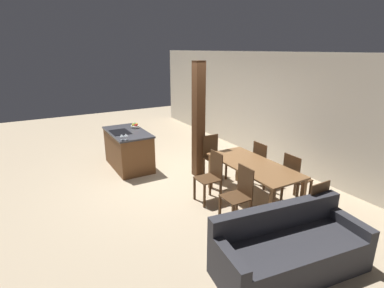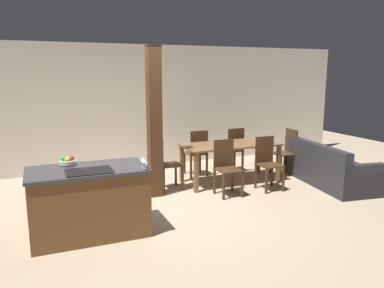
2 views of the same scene
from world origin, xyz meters
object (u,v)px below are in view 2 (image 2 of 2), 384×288
at_px(wine_glass_middle, 143,159).
at_px(timber_post, 154,123).
at_px(dining_chair_head_end, 166,163).
at_px(dining_chair_foot_end, 286,151).
at_px(kitchen_island, 89,202).
at_px(dining_table, 230,149).
at_px(dining_chair_near_right, 267,162).
at_px(dining_chair_far_left, 197,152).
at_px(couch, 327,169).
at_px(dining_chair_near_left, 226,166).
at_px(dining_chair_far_right, 233,149).
at_px(wine_glass_near, 145,161).
at_px(fruit_bowl, 68,161).

height_order(wine_glass_middle, timber_post, timber_post).
bearing_deg(dining_chair_head_end, dining_chair_foot_end, -90.00).
height_order(kitchen_island, timber_post, timber_post).
distance_m(dining_table, dining_chair_foot_end, 1.32).
bearing_deg(dining_chair_near_right, dining_chair_far_left, 123.03).
relative_size(couch, timber_post, 0.82).
relative_size(dining_chair_near_left, dining_chair_foot_end, 1.00).
xyz_separation_m(wine_glass_middle, dining_table, (2.17, 1.68, -0.35)).
xyz_separation_m(dining_chair_near_left, dining_chair_near_right, (0.84, 0.00, 0.00)).
relative_size(dining_chair_far_right, couch, 0.46).
bearing_deg(dining_chair_far_right, wine_glass_near, 42.96).
bearing_deg(dining_chair_near_left, fruit_bowl, -168.93).
relative_size(dining_table, couch, 0.89).
relative_size(kitchen_island, couch, 0.71).
xyz_separation_m(dining_chair_far_left, dining_chair_far_right, (0.84, 0.00, 0.00)).
relative_size(fruit_bowl, dining_chair_head_end, 0.22).
height_order(dining_table, dining_chair_far_right, dining_chair_far_right).
relative_size(dining_chair_far_left, dining_chair_foot_end, 1.00).
relative_size(kitchen_island, dining_chair_far_right, 1.56).
bearing_deg(kitchen_island, couch, 7.94).
xyz_separation_m(dining_chair_far_left, dining_chair_head_end, (-0.89, -0.64, 0.00)).
bearing_deg(wine_glass_near, timber_post, 68.85).
xyz_separation_m(wine_glass_middle, timber_post, (0.60, 1.45, 0.26)).
bearing_deg(wine_glass_middle, dining_chair_far_left, 52.97).
relative_size(wine_glass_middle, dining_table, 0.07).
relative_size(fruit_bowl, dining_chair_far_left, 0.22).
xyz_separation_m(wine_glass_near, dining_chair_near_left, (1.75, 1.12, -0.51)).
xyz_separation_m(kitchen_island, dining_chair_far_right, (3.26, 2.08, 0.05)).
height_order(dining_chair_head_end, dining_chair_foot_end, same).
relative_size(fruit_bowl, timber_post, 0.08).
xyz_separation_m(dining_chair_near_right, dining_chair_far_left, (-0.84, 1.29, 0.00)).
bearing_deg(dining_chair_foot_end, dining_chair_near_left, -69.53).
relative_size(dining_chair_far_left, timber_post, 0.38).
bearing_deg(timber_post, fruit_bowl, -147.76).
bearing_deg(dining_chair_far_left, dining_chair_head_end, 35.97).
bearing_deg(dining_chair_far_left, dining_chair_near_left, 90.00).
xyz_separation_m(fruit_bowl, dining_chair_far_left, (2.63, 1.80, -0.45)).
height_order(fruit_bowl, dining_chair_far_right, fruit_bowl).
bearing_deg(wine_glass_middle, dining_chair_head_end, 62.77).
height_order(dining_chair_near_left, dining_chair_far_right, same).
xyz_separation_m(dining_table, timber_post, (-1.58, -0.23, 0.61)).
height_order(fruit_bowl, timber_post, timber_post).
relative_size(dining_chair_foot_end, couch, 0.46).
xyz_separation_m(wine_glass_middle, dining_chair_far_right, (2.59, 2.32, -0.51)).
bearing_deg(dining_table, kitchen_island, -153.16).
height_order(dining_chair_far_left, dining_chair_foot_end, same).
bearing_deg(dining_table, dining_chair_foot_end, 0.00).
bearing_deg(wine_glass_near, dining_chair_far_left, 54.02).
xyz_separation_m(wine_glass_near, dining_chair_foot_end, (3.48, 1.77, -0.51)).
xyz_separation_m(fruit_bowl, dining_chair_near_left, (2.63, 0.52, -0.45)).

